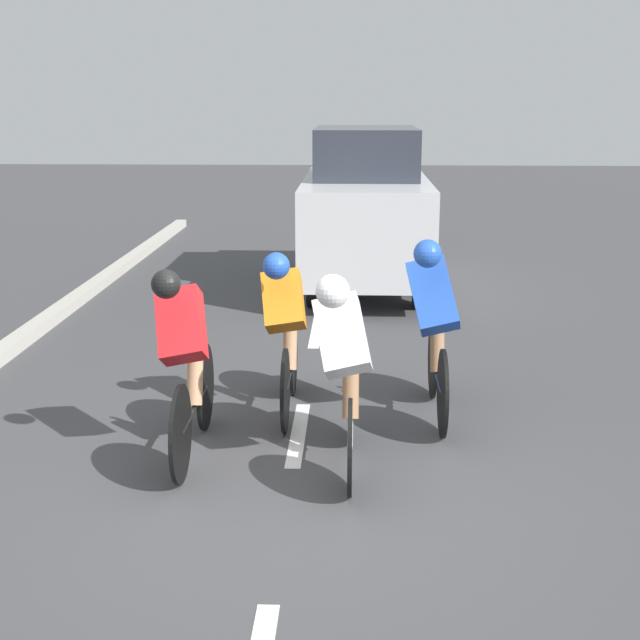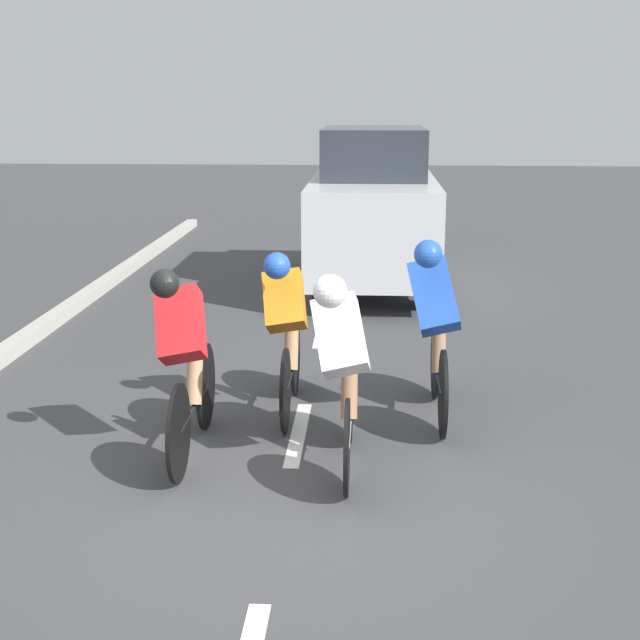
# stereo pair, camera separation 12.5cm
# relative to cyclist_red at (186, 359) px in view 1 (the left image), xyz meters

# --- Properties ---
(ground_plane) EXTENTS (60.00, 60.00, 0.00)m
(ground_plane) POSITION_rel_cyclist_red_xyz_m (-0.80, 0.63, -0.76)
(ground_plane) COLOR #424244
(lane_stripe_mid) EXTENTS (0.12, 1.40, 0.01)m
(lane_stripe_mid) POSITION_rel_cyclist_red_xyz_m (-0.80, -0.49, -0.76)
(lane_stripe_mid) COLOR white
(lane_stripe_mid) RESTS_ON ground
(lane_stripe_far) EXTENTS (0.12, 1.40, 0.01)m
(lane_stripe_far) POSITION_rel_cyclist_red_xyz_m (-0.80, -3.69, -0.76)
(lane_stripe_far) COLOR white
(lane_stripe_far) RESTS_ON ground
(cyclist_red) EXTENTS (0.42, 1.75, 1.49)m
(cyclist_red) POSITION_rel_cyclist_red_xyz_m (0.00, 0.00, 0.00)
(cyclist_red) COLOR black
(cyclist_red) RESTS_ON ground
(cyclist_orange) EXTENTS (0.39, 1.64, 1.44)m
(cyclist_orange) POSITION_rel_cyclist_red_xyz_m (-0.66, -0.95, -0.01)
(cyclist_orange) COLOR black
(cyclist_orange) RESTS_ON ground
(cyclist_white) EXTENTS (0.44, 1.65, 1.50)m
(cyclist_white) POSITION_rel_cyclist_red_xyz_m (-1.17, 0.20, 0.03)
(cyclist_white) COLOR black
(cyclist_white) RESTS_ON ground
(cyclist_blue) EXTENTS (0.45, 1.67, 1.56)m
(cyclist_blue) POSITION_rel_cyclist_red_xyz_m (-1.90, -0.90, 0.05)
(cyclist_blue) COLOR black
(cyclist_blue) RESTS_ON ground
(support_car) EXTENTS (1.70, 3.91, 2.23)m
(support_car) POSITION_rel_cyclist_red_xyz_m (-1.38, -6.22, 0.34)
(support_car) COLOR black
(support_car) RESTS_ON ground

